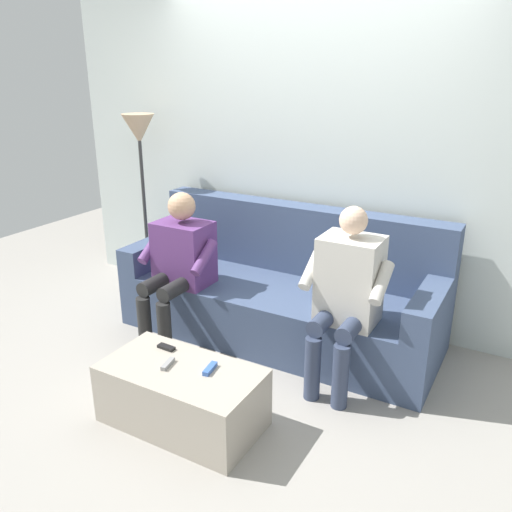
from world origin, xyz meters
The scene contains 10 objects.
ground_plane centered at (0.00, 0.60, 0.00)m, with size 8.00×8.00×0.00m, color gray.
back_wall centered at (0.00, -0.63, 1.33)m, with size 4.52×0.06×2.67m, color silver.
couch centered at (0.00, -0.17, 0.32)m, with size 2.35×0.88×0.95m.
coffee_table centered at (0.00, 1.10, 0.18)m, with size 0.90×0.48×0.36m.
person_left_seated centered at (-0.64, 0.24, 0.65)m, with size 0.52×0.52×1.16m.
person_right_seated centered at (0.64, 0.25, 0.62)m, with size 0.55×0.57×1.10m.
remote_blue centered at (-0.16, 1.04, 0.37)m, with size 0.12×0.04×0.02m, color #3860B7.
remote_black centered at (0.21, 0.97, 0.37)m, with size 0.11×0.04×0.02m, color black.
remote_gray centered at (0.08, 1.11, 0.37)m, with size 0.12×0.03×0.02m, color gray.
floor_lamp centered at (1.45, -0.33, 1.32)m, with size 0.27×0.27×1.57m.
Camera 1 is at (-1.61, 3.09, 1.94)m, focal length 36.75 mm.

